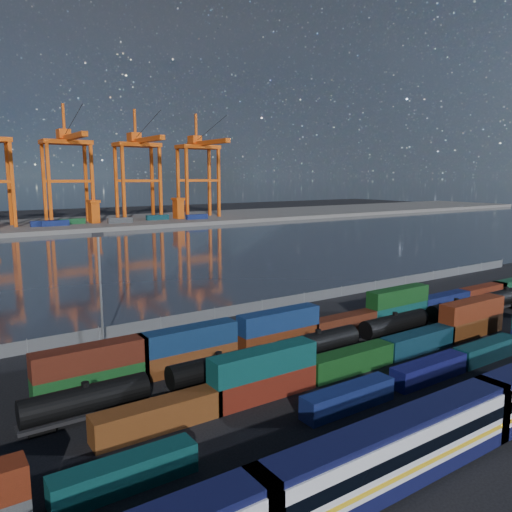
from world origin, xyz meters
TOP-DOWN VIEW (x-y plane):
  - ground at (0.00, 0.00)m, footprint 700.00×700.00m
  - harbor_water at (0.00, 105.00)m, footprint 700.00×700.00m
  - far_quay at (0.00, 210.00)m, footprint 700.00×70.00m
  - passenger_train at (-21.29, -21.20)m, footprint 79.34×3.38m
  - container_row_south at (-9.41, -9.32)m, footprint 138.72×2.37m
  - container_row_mid at (6.65, -2.01)m, footprint 142.74×2.66m
  - container_row_north at (-12.76, 10.21)m, footprint 141.57×2.63m
  - tanker_string at (7.95, 3.89)m, footprint 106.21×2.84m
  - waterfront_fence at (-0.00, 28.00)m, footprint 160.12×0.12m
  - yard_light_mast at (-30.00, 26.00)m, footprint 1.60×0.40m
  - gantry_cranes at (-7.50, 203.45)m, footprint 197.44×43.08m
  - quay_containers at (-11.00, 195.46)m, footprint 172.58×10.99m
  - straddle_carriers at (-2.50, 200.00)m, footprint 140.00×7.00m

SIDE VIEW (x-z plane):
  - ground at x=0.00m, z-range 0.00..0.00m
  - harbor_water at x=0.00m, z-range 0.01..0.01m
  - far_quay at x=0.00m, z-range 0.00..2.00m
  - waterfront_fence at x=0.00m, z-range -0.10..2.10m
  - container_row_south at x=-9.41m, z-range -0.63..4.42m
  - container_row_mid at x=6.65m, z-range -0.90..4.77m
  - tanker_string at x=7.95m, z-range 0.01..4.07m
  - container_row_north at x=-12.76m, z-range -0.47..5.15m
  - passenger_train at x=-21.29m, z-range 0.02..5.80m
  - quay_containers at x=-11.00m, z-range 2.00..4.60m
  - straddle_carriers at x=-2.50m, z-range 2.27..13.37m
  - yard_light_mast at x=-30.00m, z-range 1.00..17.60m
  - gantry_cranes at x=-7.50m, z-range 6.59..64.93m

